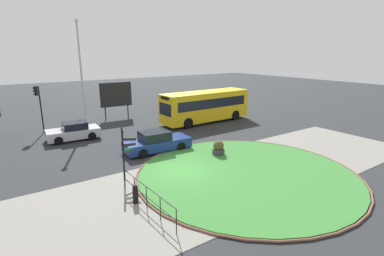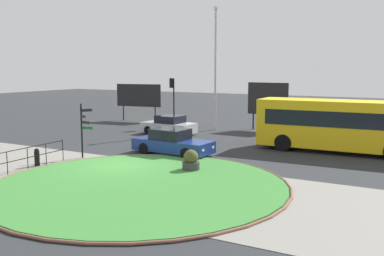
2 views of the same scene
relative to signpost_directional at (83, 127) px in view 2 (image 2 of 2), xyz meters
name	(u,v)px [view 2 (image 2 of 2)]	position (x,y,z in m)	size (l,w,h in m)	color
ground	(118,167)	(2.91, -0.75, -1.72)	(120.00, 120.00, 0.00)	#282B2D
sidewalk_paving	(89,176)	(2.91, -2.85, -1.71)	(32.00, 7.80, 0.02)	gray
grass_island	(139,185)	(5.91, -3.13, -1.67)	(12.18, 12.18, 0.10)	#387A33
grass_kerb_ring	(139,185)	(5.91, -3.13, -1.66)	(12.49, 12.49, 0.11)	brown
signpost_directional	(83,127)	(0.00, 0.00, 0.00)	(0.74, 0.94, 2.96)	black
bollard_foreground	(37,157)	(-0.63, -2.64, -1.25)	(0.26, 0.26, 0.91)	black
railing_grass_edge	(27,156)	(-0.43, -3.38, -1.02)	(0.22, 4.76, 1.10)	black
bus_yellow	(339,125)	(11.69, 8.43, -0.10)	(9.29, 2.73, 3.00)	yellow
car_near_lane	(172,143)	(3.58, 3.28, -1.07)	(4.69, 2.04, 1.44)	navy
car_far_lane	(169,126)	(-0.53, 9.49, -1.07)	(4.01, 2.09, 1.40)	#B7B7BC
traffic_light_near	(172,92)	(-2.35, 12.96, 1.21)	(0.49, 0.28, 4.01)	black
lamppost_tall	(215,65)	(1.39, 13.24, 3.31)	(0.32, 0.32, 9.47)	#B7B7BC
billboard_left	(139,96)	(-7.30, 15.13, 0.58)	(4.44, 0.73, 3.39)	black
billboard_right	(268,100)	(5.07, 15.03, 0.69)	(3.30, 0.28, 3.72)	black
planter_near_signpost	(191,162)	(6.54, 0.14, -1.25)	(0.82, 0.82, 1.04)	#383838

